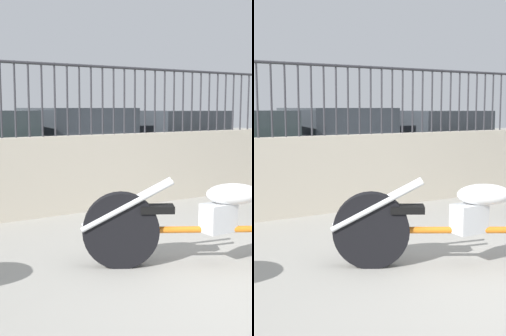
% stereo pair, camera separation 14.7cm
% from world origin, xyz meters
% --- Properties ---
extents(low_wall, '(8.98, 0.18, 0.98)m').
position_xyz_m(low_wall, '(0.00, 3.15, 0.49)').
color(low_wall, beige).
rests_on(low_wall, ground_plane).
extents(fence_railing, '(8.98, 0.04, 0.89)m').
position_xyz_m(fence_railing, '(0.00, 3.15, 1.55)').
color(fence_railing, '#2D2D33').
rests_on(fence_railing, low_wall).
extents(motorcycle_orange, '(1.95, 1.20, 1.34)m').
position_xyz_m(motorcycle_orange, '(-0.35, 0.74, 0.39)').
color(motorcycle_orange, black).
rests_on(motorcycle_orange, ground_plane).
extents(car_silver, '(1.89, 4.04, 1.32)m').
position_xyz_m(car_silver, '(1.01, 6.01, 0.67)').
color(car_silver, black).
rests_on(car_silver, ground_plane).
extents(car_black, '(1.91, 4.06, 1.26)m').
position_xyz_m(car_black, '(3.11, 5.69, 0.64)').
color(car_black, black).
rests_on(car_black, ground_plane).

